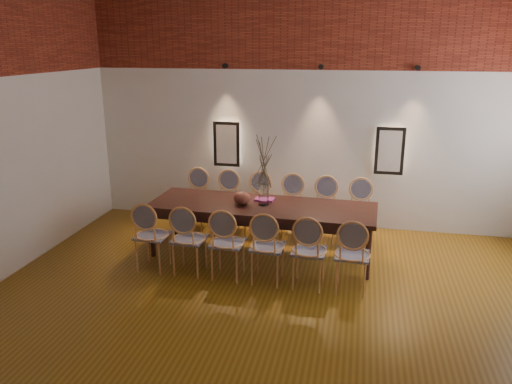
% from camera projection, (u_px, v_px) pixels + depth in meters
% --- Properties ---
extents(floor, '(7.00, 7.00, 0.02)m').
position_uv_depth(floor, '(263.00, 339.00, 5.10)').
color(floor, brown).
rests_on(floor, ground).
extents(wall_back, '(7.00, 0.10, 4.00)m').
position_uv_depth(wall_back, '(308.00, 102.00, 7.85)').
color(wall_back, silver).
rests_on(wall_back, ground).
extents(brick_band_back, '(7.00, 0.02, 1.50)m').
position_uv_depth(brick_band_back, '(310.00, 18.00, 7.42)').
color(brick_band_back, maroon).
rests_on(brick_band_back, ground).
extents(niche_left, '(0.36, 0.06, 0.66)m').
position_uv_depth(niche_left, '(227.00, 144.00, 8.21)').
color(niche_left, '#FFEAC6').
rests_on(niche_left, wall_back).
extents(niche_right, '(0.36, 0.06, 0.66)m').
position_uv_depth(niche_right, '(390.00, 151.00, 7.69)').
color(niche_right, '#FFEAC6').
rests_on(niche_right, wall_back).
extents(spot_fixture_left, '(0.08, 0.10, 0.08)m').
position_uv_depth(spot_fixture_left, '(225.00, 66.00, 7.83)').
color(spot_fixture_left, black).
rests_on(spot_fixture_left, wall_back).
extents(spot_fixture_mid, '(0.08, 0.10, 0.08)m').
position_uv_depth(spot_fixture_mid, '(321.00, 67.00, 7.53)').
color(spot_fixture_mid, black).
rests_on(spot_fixture_mid, wall_back).
extents(spot_fixture_right, '(0.08, 0.10, 0.08)m').
position_uv_depth(spot_fixture_right, '(418.00, 68.00, 7.25)').
color(spot_fixture_right, black).
rests_on(spot_fixture_right, wall_back).
extents(dining_table, '(3.15, 1.12, 0.75)m').
position_uv_depth(dining_table, '(262.00, 230.00, 7.00)').
color(dining_table, black).
rests_on(dining_table, floor).
extents(chair_near_a, '(0.46, 0.46, 0.94)m').
position_uv_depth(chair_near_a, '(152.00, 235.00, 6.56)').
color(chair_near_a, '#E1A464').
rests_on(chair_near_a, floor).
extents(chair_near_b, '(0.46, 0.46, 0.94)m').
position_uv_depth(chair_near_b, '(189.00, 239.00, 6.43)').
color(chair_near_b, '#E1A464').
rests_on(chair_near_b, floor).
extents(chair_near_c, '(0.46, 0.46, 0.94)m').
position_uv_depth(chair_near_c, '(228.00, 243.00, 6.31)').
color(chair_near_c, '#E1A464').
rests_on(chair_near_c, floor).
extents(chair_near_d, '(0.46, 0.46, 0.94)m').
position_uv_depth(chair_near_d, '(268.00, 247.00, 6.19)').
color(chair_near_d, '#E1A464').
rests_on(chair_near_d, floor).
extents(chair_near_e, '(0.46, 0.46, 0.94)m').
position_uv_depth(chair_near_e, '(309.00, 251.00, 6.07)').
color(chair_near_e, '#E1A464').
rests_on(chair_near_e, floor).
extents(chair_near_f, '(0.46, 0.46, 0.94)m').
position_uv_depth(chair_near_f, '(352.00, 255.00, 5.95)').
color(chair_near_f, '#E1A464').
rests_on(chair_near_f, floor).
extents(chair_far_a, '(0.46, 0.46, 0.94)m').
position_uv_depth(chair_far_a, '(195.00, 200.00, 8.01)').
color(chair_far_a, '#E1A464').
rests_on(chair_far_a, floor).
extents(chair_far_b, '(0.46, 0.46, 0.94)m').
position_uv_depth(chair_far_b, '(226.00, 203.00, 7.88)').
color(chair_far_b, '#E1A464').
rests_on(chair_far_b, floor).
extents(chair_far_c, '(0.46, 0.46, 0.94)m').
position_uv_depth(chair_far_c, '(257.00, 205.00, 7.76)').
color(chair_far_c, '#E1A464').
rests_on(chair_far_c, floor).
extents(chair_far_d, '(0.46, 0.46, 0.94)m').
position_uv_depth(chair_far_d, '(290.00, 208.00, 7.64)').
color(chair_far_d, '#E1A464').
rests_on(chair_far_d, floor).
extents(chair_far_e, '(0.46, 0.46, 0.94)m').
position_uv_depth(chair_far_e, '(324.00, 211.00, 7.52)').
color(chair_far_e, '#E1A464').
rests_on(chair_far_e, floor).
extents(chair_far_f, '(0.46, 0.46, 0.94)m').
position_uv_depth(chair_far_f, '(359.00, 213.00, 7.40)').
color(chair_far_f, '#E1A464').
rests_on(chair_far_f, floor).
extents(vase, '(0.14, 0.14, 0.30)m').
position_uv_depth(vase, '(264.00, 194.00, 6.85)').
color(vase, silver).
rests_on(vase, dining_table).
extents(dried_branches, '(0.50, 0.50, 0.70)m').
position_uv_depth(dried_branches, '(264.00, 162.00, 6.72)').
color(dried_branches, '#4E4531').
rests_on(dried_branches, vase).
extents(bowl, '(0.24, 0.24, 0.18)m').
position_uv_depth(bowl, '(242.00, 198.00, 6.89)').
color(bowl, maroon).
rests_on(bowl, dining_table).
extents(book, '(0.27, 0.19, 0.03)m').
position_uv_depth(book, '(264.00, 199.00, 7.08)').
color(book, '#9C2885').
rests_on(book, dining_table).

